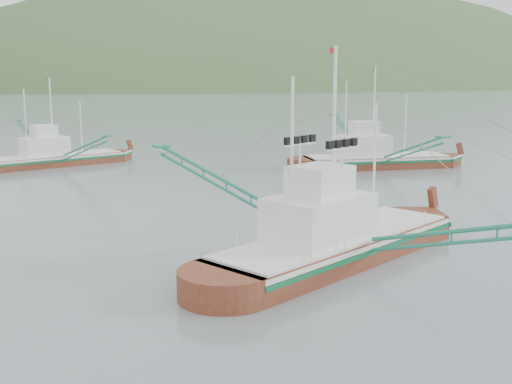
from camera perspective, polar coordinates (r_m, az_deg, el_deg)
name	(u,v)px	position (r m, az deg, el deg)	size (l,w,h in m)	color
ground	(308,270)	(34.37, 4.60, -6.90)	(1200.00, 1200.00, 0.00)	slate
main_boat	(337,217)	(35.54, 7.17, -2.20)	(17.71, 30.10, 12.58)	#5F2614
bg_boat_right	(376,148)	(71.23, 10.62, 3.86)	(16.52, 28.34, 11.70)	#5F2614
bg_boat_far	(56,149)	(75.27, -17.34, 3.64)	(14.88, 25.84, 10.57)	#5F2614
headland_right	(281,85)	(525.29, 2.22, 9.48)	(684.00, 432.00, 306.00)	#395C2F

